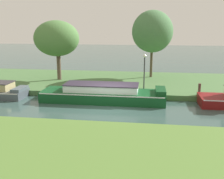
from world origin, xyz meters
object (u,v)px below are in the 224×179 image
(lamp_post, at_px, (144,67))
(forest_barge, at_px, (104,94))
(mooring_post_far, at_px, (80,87))
(mooring_post_near, at_px, (199,89))
(willow_tree_centre, at_px, (152,32))
(willow_tree_left, at_px, (57,39))

(lamp_post, bearing_deg, forest_barge, -136.12)
(forest_barge, relative_size, mooring_post_far, 13.28)
(forest_barge, bearing_deg, mooring_post_far, 148.28)
(forest_barge, bearing_deg, mooring_post_near, 10.40)
(mooring_post_near, xyz_separation_m, mooring_post_far, (-9.00, 0.00, -0.09))
(forest_barge, xyz_separation_m, willow_tree_centre, (3.42, 7.46, 4.29))
(willow_tree_left, relative_size, lamp_post, 1.97)
(lamp_post, bearing_deg, willow_tree_left, 163.45)
(willow_tree_centre, height_order, mooring_post_near, willow_tree_centre)
(willow_tree_left, relative_size, mooring_post_near, 6.40)
(willow_tree_centre, bearing_deg, forest_barge, -114.66)
(willow_tree_left, height_order, mooring_post_far, willow_tree_left)
(lamp_post, height_order, mooring_post_far, lamp_post)
(willow_tree_centre, bearing_deg, lamp_post, -96.97)
(forest_barge, xyz_separation_m, mooring_post_far, (-2.06, 1.27, 0.18))
(lamp_post, xyz_separation_m, mooring_post_far, (-4.91, -1.46, -1.42))
(forest_barge, bearing_deg, willow_tree_left, 135.39)
(willow_tree_centre, height_order, lamp_post, willow_tree_centre)
(mooring_post_near, bearing_deg, willow_tree_left, 162.38)
(lamp_post, bearing_deg, mooring_post_far, -163.39)
(mooring_post_near, height_order, mooring_post_far, mooring_post_near)
(forest_barge, height_order, mooring_post_near, forest_barge)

